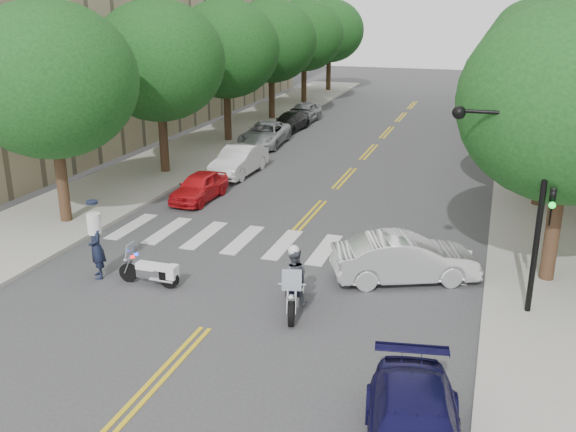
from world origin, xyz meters
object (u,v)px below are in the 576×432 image
at_px(officer_standing, 96,247).
at_px(convertible, 405,258).
at_px(motorcycle_police, 294,281).
at_px(motorcycle_parked, 154,272).

xyz_separation_m(officer_standing, convertible, (9.22, 2.79, -0.28)).
bearing_deg(convertible, officer_standing, 83.18).
bearing_deg(convertible, motorcycle_police, 114.23).
bearing_deg(officer_standing, convertible, 63.24).
bearing_deg(motorcycle_police, convertible, -145.96).
bearing_deg(convertible, motorcycle_parked, 87.40).
xyz_separation_m(motorcycle_police, motorcycle_parked, (-4.57, 0.17, -0.42)).
relative_size(motorcycle_police, convertible, 0.53).
distance_m(motorcycle_police, convertible, 4.00).
height_order(motorcycle_parked, convertible, convertible).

